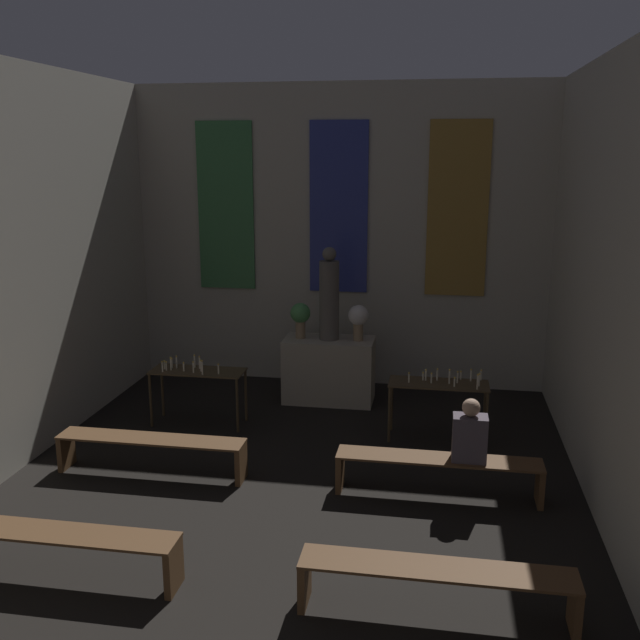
{
  "coord_description": "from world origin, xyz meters",
  "views": [
    {
      "loc": [
        1.55,
        0.91,
        3.63
      ],
      "look_at": [
        0.0,
        10.08,
        1.42
      ],
      "focal_mm": 40.0,
      "sensor_mm": 36.0,
      "label": 1
    }
  ],
  "objects_px": {
    "candle_rack_right": "(439,390)",
    "pew_third_right": "(436,580)",
    "altar": "(329,370)",
    "candle_rack_left": "(197,377)",
    "pew_third_left": "(56,543)",
    "flower_vase_left": "(300,316)",
    "pew_back_right": "(438,468)",
    "pew_back_left": "(151,447)",
    "statue": "(329,297)",
    "person_seated": "(470,434)",
    "flower_vase_right": "(358,318)"
  },
  "relations": [
    {
      "from": "candle_rack_left",
      "to": "candle_rack_right",
      "type": "relative_size",
      "value": 1.0
    },
    {
      "from": "pew_back_left",
      "to": "pew_back_right",
      "type": "bearing_deg",
      "value": 0.0
    },
    {
      "from": "candle_rack_right",
      "to": "flower_vase_right",
      "type": "bearing_deg",
      "value": 134.32
    },
    {
      "from": "altar",
      "to": "flower_vase_right",
      "type": "bearing_deg",
      "value": 0.0
    },
    {
      "from": "candle_rack_left",
      "to": "pew_third_left",
      "type": "distance_m",
      "value": 3.69
    },
    {
      "from": "altar",
      "to": "flower_vase_left",
      "type": "xyz_separation_m",
      "value": [
        -0.43,
        0.0,
        0.81
      ]
    },
    {
      "from": "pew_third_right",
      "to": "person_seated",
      "type": "bearing_deg",
      "value": 81.46
    },
    {
      "from": "flower_vase_right",
      "to": "person_seated",
      "type": "xyz_separation_m",
      "value": [
        1.51,
        -2.8,
        -0.54
      ]
    },
    {
      "from": "statue",
      "to": "pew_third_left",
      "type": "relative_size",
      "value": 0.62
    },
    {
      "from": "candle_rack_left",
      "to": "pew_back_left",
      "type": "distance_m",
      "value": 1.62
    },
    {
      "from": "statue",
      "to": "flower_vase_left",
      "type": "xyz_separation_m",
      "value": [
        -0.43,
        0.0,
        -0.3
      ]
    },
    {
      "from": "pew_third_right",
      "to": "statue",
      "type": "bearing_deg",
      "value": 108.38
    },
    {
      "from": "altar",
      "to": "candle_rack_left",
      "type": "height_order",
      "value": "candle_rack_left"
    },
    {
      "from": "candle_rack_right",
      "to": "pew_third_right",
      "type": "relative_size",
      "value": 0.58
    },
    {
      "from": "flower_vase_left",
      "to": "pew_back_right",
      "type": "bearing_deg",
      "value": -53.79
    },
    {
      "from": "pew_third_left",
      "to": "statue",
      "type": "bearing_deg",
      "value": 71.62
    },
    {
      "from": "candle_rack_right",
      "to": "pew_third_left",
      "type": "xyz_separation_m",
      "value": [
        -3.23,
        -3.68,
        -0.34
      ]
    },
    {
      "from": "pew_third_right",
      "to": "candle_rack_right",
      "type": "bearing_deg",
      "value": 90.22
    },
    {
      "from": "pew_third_left",
      "to": "altar",
      "type": "bearing_deg",
      "value": 71.62
    },
    {
      "from": "candle_rack_right",
      "to": "pew_back_left",
      "type": "height_order",
      "value": "candle_rack_right"
    },
    {
      "from": "candle_rack_left",
      "to": "pew_third_right",
      "type": "distance_m",
      "value": 4.91
    },
    {
      "from": "candle_rack_left",
      "to": "flower_vase_right",
      "type": "bearing_deg",
      "value": 30.8
    },
    {
      "from": "flower_vase_right",
      "to": "altar",
      "type": "bearing_deg",
      "value": 180.0
    },
    {
      "from": "flower_vase_left",
      "to": "pew_third_right",
      "type": "xyz_separation_m",
      "value": [
        2.05,
        -4.89,
        -0.95
      ]
    },
    {
      "from": "pew_back_left",
      "to": "statue",
      "type": "bearing_deg",
      "value": 59.9
    },
    {
      "from": "altar",
      "to": "pew_back_left",
      "type": "distance_m",
      "value": 3.24
    },
    {
      "from": "altar",
      "to": "pew_back_right",
      "type": "height_order",
      "value": "altar"
    },
    {
      "from": "altar",
      "to": "candle_rack_right",
      "type": "bearing_deg",
      "value": -36.95
    },
    {
      "from": "flower_vase_left",
      "to": "candle_rack_left",
      "type": "height_order",
      "value": "flower_vase_left"
    },
    {
      "from": "pew_back_left",
      "to": "flower_vase_left",
      "type": "bearing_deg",
      "value": 66.88
    },
    {
      "from": "statue",
      "to": "pew_third_right",
      "type": "distance_m",
      "value": 5.3
    },
    {
      "from": "statue",
      "to": "candle_rack_left",
      "type": "relative_size",
      "value": 1.07
    },
    {
      "from": "pew_third_right",
      "to": "flower_vase_left",
      "type": "bearing_deg",
      "value": 112.77
    },
    {
      "from": "flower_vase_right",
      "to": "pew_back_left",
      "type": "relative_size",
      "value": 0.24
    },
    {
      "from": "flower_vase_right",
      "to": "candle_rack_left",
      "type": "xyz_separation_m",
      "value": [
        -2.04,
        -1.21,
        -0.61
      ]
    },
    {
      "from": "statue",
      "to": "pew_back_left",
      "type": "xyz_separation_m",
      "value": [
        -1.62,
        -2.8,
        -1.25
      ]
    },
    {
      "from": "flower_vase_left",
      "to": "pew_back_right",
      "type": "height_order",
      "value": "flower_vase_left"
    },
    {
      "from": "pew_third_left",
      "to": "person_seated",
      "type": "distance_m",
      "value": 4.15
    },
    {
      "from": "candle_rack_right",
      "to": "altar",
      "type": "bearing_deg",
      "value": 143.05
    },
    {
      "from": "pew_third_right",
      "to": "pew_third_left",
      "type": "bearing_deg",
      "value": 180.0
    },
    {
      "from": "flower_vase_left",
      "to": "pew_third_left",
      "type": "height_order",
      "value": "flower_vase_left"
    },
    {
      "from": "flower_vase_left",
      "to": "pew_third_right",
      "type": "bearing_deg",
      "value": -67.23
    },
    {
      "from": "statue",
      "to": "candle_rack_right",
      "type": "height_order",
      "value": "statue"
    },
    {
      "from": "pew_third_right",
      "to": "pew_back_left",
      "type": "height_order",
      "value": "same"
    },
    {
      "from": "flower_vase_right",
      "to": "candle_rack_right",
      "type": "height_order",
      "value": "flower_vase_right"
    },
    {
      "from": "pew_third_right",
      "to": "candle_rack_left",
      "type": "bearing_deg",
      "value": 131.37
    },
    {
      "from": "flower_vase_right",
      "to": "candle_rack_left",
      "type": "bearing_deg",
      "value": -149.2
    },
    {
      "from": "flower_vase_left",
      "to": "candle_rack_right",
      "type": "distance_m",
      "value": 2.45
    },
    {
      "from": "candle_rack_right",
      "to": "pew_back_left",
      "type": "bearing_deg",
      "value": -153.81
    },
    {
      "from": "statue",
      "to": "pew_third_right",
      "type": "bearing_deg",
      "value": -71.62
    }
  ]
}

